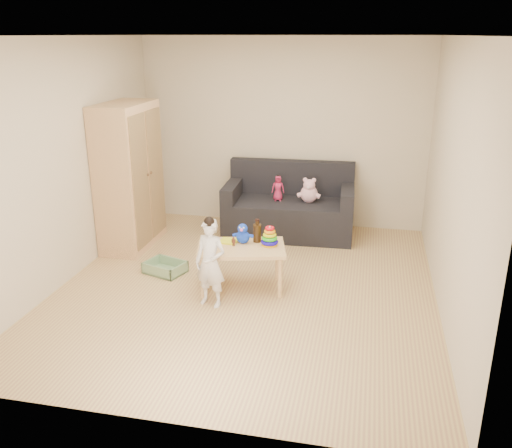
% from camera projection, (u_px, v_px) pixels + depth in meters
% --- Properties ---
extents(room, '(4.50, 4.50, 4.50)m').
position_uv_depth(room, '(246.00, 171.00, 5.48)').
color(room, tan).
rests_on(room, ground).
extents(wardrobe, '(0.51, 1.02, 1.83)m').
position_uv_depth(wardrobe, '(129.00, 176.00, 6.83)').
color(wardrobe, '#ECB481').
rests_on(wardrobe, ground).
extents(sofa, '(1.76, 0.93, 0.49)m').
position_uv_depth(sofa, '(289.00, 217.00, 7.40)').
color(sofa, black).
rests_on(sofa, ground).
extents(play_table, '(1.03, 0.78, 0.48)m').
position_uv_depth(play_table, '(241.00, 267.00, 5.83)').
color(play_table, '#E0C37B').
rests_on(play_table, ground).
extents(storage_bin, '(0.52, 0.45, 0.13)m').
position_uv_depth(storage_bin, '(165.00, 267.00, 6.26)').
color(storage_bin, gray).
rests_on(storage_bin, ground).
extents(toddler, '(0.38, 0.30, 0.89)m').
position_uv_depth(toddler, '(210.00, 264.00, 5.40)').
color(toddler, silver).
rests_on(toddler, ground).
extents(pink_bear, '(0.26, 0.23, 0.28)m').
position_uv_depth(pink_bear, '(309.00, 192.00, 7.21)').
color(pink_bear, '#FFBBD2').
rests_on(pink_bear, sofa).
extents(doll, '(0.19, 0.14, 0.33)m').
position_uv_depth(doll, '(278.00, 188.00, 7.28)').
color(doll, '#C52555').
rests_on(doll, sofa).
extents(ring_stacker, '(0.19, 0.19, 0.21)m').
position_uv_depth(ring_stacker, '(270.00, 238.00, 5.75)').
color(ring_stacker, '#D69C0B').
rests_on(ring_stacker, play_table).
extents(brown_bottle, '(0.09, 0.09, 0.26)m').
position_uv_depth(brown_bottle, '(257.00, 232.00, 5.84)').
color(brown_bottle, black).
rests_on(brown_bottle, play_table).
extents(blue_plush, '(0.22, 0.19, 0.23)m').
position_uv_depth(blue_plush, '(243.00, 233.00, 5.81)').
color(blue_plush, blue).
rests_on(blue_plush, play_table).
extents(wooden_figure, '(0.05, 0.05, 0.10)m').
position_uv_depth(wooden_figure, '(234.00, 241.00, 5.74)').
color(wooden_figure, '#582A1B').
rests_on(wooden_figure, play_table).
extents(yellow_book, '(0.19, 0.19, 0.01)m').
position_uv_depth(yellow_book, '(229.00, 241.00, 5.87)').
color(yellow_book, '#F4FD1A').
rests_on(yellow_book, play_table).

